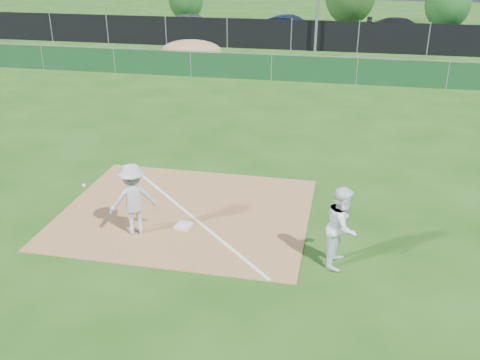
% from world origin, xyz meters
% --- Properties ---
extents(ground, '(90.00, 90.00, 0.00)m').
position_xyz_m(ground, '(0.00, 10.00, 0.00)').
color(ground, '#1D4A0F').
rests_on(ground, ground).
extents(infield_dirt, '(6.00, 5.00, 0.02)m').
position_xyz_m(infield_dirt, '(0.00, 1.00, 0.01)').
color(infield_dirt, olive).
rests_on(infield_dirt, ground).
extents(foul_line, '(5.01, 5.01, 0.01)m').
position_xyz_m(foul_line, '(0.00, 1.00, 0.03)').
color(foul_line, white).
rests_on(foul_line, infield_dirt).
extents(green_fence, '(44.00, 0.05, 1.20)m').
position_xyz_m(green_fence, '(0.00, 15.00, 0.60)').
color(green_fence, '#0E3618').
rests_on(green_fence, ground).
extents(dirt_mound, '(3.38, 2.60, 1.17)m').
position_xyz_m(dirt_mound, '(-5.00, 18.50, 0.58)').
color(dirt_mound, olive).
rests_on(dirt_mound, ground).
extents(black_fence, '(46.00, 0.04, 1.80)m').
position_xyz_m(black_fence, '(0.00, 23.00, 0.90)').
color(black_fence, black).
rests_on(black_fence, ground).
extents(parking_lot, '(46.00, 9.00, 0.01)m').
position_xyz_m(parking_lot, '(0.00, 28.00, 0.01)').
color(parking_lot, black).
rests_on(parking_lot, ground).
extents(first_base, '(0.40, 0.40, 0.07)m').
position_xyz_m(first_base, '(0.17, 0.25, 0.06)').
color(first_base, silver).
rests_on(first_base, infield_dirt).
extents(play_at_first, '(1.94, 1.08, 1.67)m').
position_xyz_m(play_at_first, '(-0.83, -0.19, 0.86)').
color(play_at_first, silver).
rests_on(play_at_first, infield_dirt).
extents(runner, '(0.77, 0.93, 1.73)m').
position_xyz_m(runner, '(3.78, -0.53, 0.86)').
color(runner, white).
rests_on(runner, ground).
extents(car_left, '(4.58, 2.62, 1.47)m').
position_xyz_m(car_left, '(-7.59, 27.89, 0.74)').
color(car_left, '#979A9E').
rests_on(car_left, parking_lot).
extents(car_mid, '(4.47, 2.51, 1.39)m').
position_xyz_m(car_mid, '(-0.64, 28.09, 0.71)').
color(car_mid, black).
rests_on(car_mid, parking_lot).
extents(car_right, '(4.94, 2.18, 1.41)m').
position_xyz_m(car_right, '(6.95, 28.20, 0.72)').
color(car_right, black).
rests_on(car_right, parking_lot).
extents(tree_left, '(2.81, 2.81, 3.33)m').
position_xyz_m(tree_left, '(-9.99, 33.92, 1.72)').
color(tree_left, '#382316').
rests_on(tree_left, ground).
extents(tree_right, '(3.27, 3.27, 3.87)m').
position_xyz_m(tree_right, '(10.27, 32.77, 1.99)').
color(tree_right, '#382316').
rests_on(tree_right, ground).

